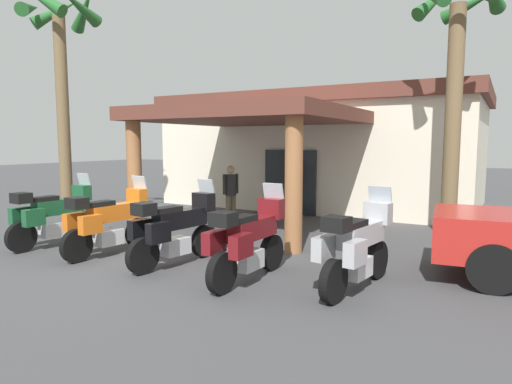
# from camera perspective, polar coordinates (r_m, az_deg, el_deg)

# --- Properties ---
(ground_plane) EXTENTS (80.00, 80.00, 0.00)m
(ground_plane) POSITION_cam_1_polar(r_m,az_deg,el_deg) (9.47, -13.37, -8.18)
(ground_plane) COLOR #424244
(motel_building) EXTENTS (11.36, 11.81, 4.07)m
(motel_building) POSITION_cam_1_polar(r_m,az_deg,el_deg) (17.46, 8.65, 5.40)
(motel_building) COLOR silver
(motel_building) RESTS_ON ground_plane
(motorcycle_green) EXTENTS (0.72, 2.21, 1.61)m
(motorcycle_green) POSITION_cam_1_polar(r_m,az_deg,el_deg) (11.15, -24.43, -2.74)
(motorcycle_green) COLOR black
(motorcycle_green) RESTS_ON ground_plane
(motorcycle_orange) EXTENTS (0.74, 2.21, 1.61)m
(motorcycle_orange) POSITION_cam_1_polar(r_m,az_deg,el_deg) (9.84, -18.29, -3.62)
(motorcycle_orange) COLOR black
(motorcycle_orange) RESTS_ON ground_plane
(motorcycle_black) EXTENTS (0.82, 2.21, 1.61)m
(motorcycle_black) POSITION_cam_1_polar(r_m,az_deg,el_deg) (8.69, -10.32, -4.69)
(motorcycle_black) COLOR black
(motorcycle_black) RESTS_ON ground_plane
(motorcycle_maroon) EXTENTS (0.71, 2.21, 1.61)m
(motorcycle_maroon) POSITION_cam_1_polar(r_m,az_deg,el_deg) (7.57, -1.03, -6.22)
(motorcycle_maroon) COLOR black
(motorcycle_maroon) RESTS_ON ground_plane
(motorcycle_silver) EXTENTS (0.81, 2.21, 1.61)m
(motorcycle_silver) POSITION_cam_1_polar(r_m,az_deg,el_deg) (7.30, 12.69, -6.86)
(motorcycle_silver) COLOR black
(motorcycle_silver) RESTS_ON ground_plane
(pedestrian) EXTENTS (0.32, 0.50, 1.70)m
(pedestrian) POSITION_cam_1_polar(r_m,az_deg,el_deg) (12.79, -3.24, 0.20)
(pedestrian) COLOR brown
(pedestrian) RESTS_ON ground_plane
(palm_tree_near_portico) EXTENTS (2.12, 2.15, 6.40)m
(palm_tree_near_portico) POSITION_cam_1_polar(r_m,az_deg,el_deg) (12.12, 24.05, 15.28)
(palm_tree_near_portico) COLOR brown
(palm_tree_near_portico) RESTS_ON ground_plane
(palm_tree_roadside) EXTENTS (2.14, 2.19, 6.59)m
(palm_tree_roadside) POSITION_cam_1_polar(r_m,az_deg,el_deg) (13.81, -23.59, 15.68)
(palm_tree_roadside) COLOR brown
(palm_tree_roadside) RESTS_ON ground_plane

